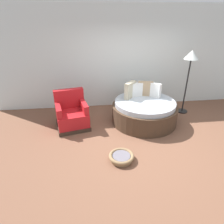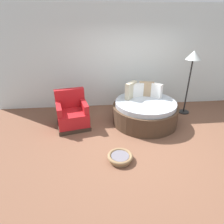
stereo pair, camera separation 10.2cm
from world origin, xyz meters
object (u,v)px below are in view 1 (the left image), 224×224
(pet_basket, at_px, (121,157))
(floor_lamp, at_px, (191,61))
(round_daybed, at_px, (144,111))
(red_armchair, at_px, (72,115))

(pet_basket, xyz_separation_m, floor_lamp, (2.23, 1.99, 1.46))
(pet_basket, height_order, floor_lamp, floor_lamp)
(round_daybed, height_order, pet_basket, round_daybed)
(pet_basket, distance_m, floor_lamp, 3.33)
(round_daybed, xyz_separation_m, red_armchair, (-1.93, -0.02, 0.01))
(pet_basket, bearing_deg, round_daybed, 60.22)
(red_armchair, bearing_deg, floor_lamp, 8.25)
(round_daybed, relative_size, red_armchair, 1.83)
(round_daybed, distance_m, red_armchair, 1.93)
(round_daybed, height_order, red_armchair, round_daybed)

